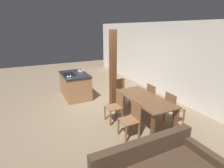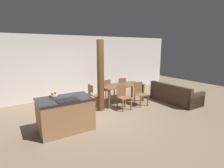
{
  "view_description": "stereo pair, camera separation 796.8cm",
  "coord_description": "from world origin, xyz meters",
  "px_view_note": "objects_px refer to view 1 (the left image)",
  "views": [
    {
      "loc": [
        4.88,
        -1.92,
        2.51
      ],
      "look_at": [
        0.6,
        0.2,
        0.95
      ],
      "focal_mm": 28.0,
      "sensor_mm": 36.0,
      "label": 1
    },
    {
      "loc": [
        -2.54,
        -4.81,
        2.2
      ],
      "look_at": [
        0.6,
        0.2,
        0.95
      ],
      "focal_mm": 28.0,
      "sensor_mm": 36.0,
      "label": 2
    }
  ],
  "objects_px": {
    "wine_glass_near": "(68,76)",
    "dining_chair_near_right": "(131,118)",
    "wine_glass_middle": "(70,76)",
    "dining_table": "(144,101)",
    "timber_post": "(113,71)",
    "dining_chair_near_left": "(116,105)",
    "dining_chair_head_end": "(121,92)",
    "kitchen_island": "(75,85)",
    "fruit_bowl": "(81,70)",
    "dining_chair_far_right": "(173,108)",
    "dining_chair_far_left": "(153,97)"
  },
  "relations": [
    {
      "from": "wine_glass_middle",
      "to": "dining_chair_near_left",
      "type": "height_order",
      "value": "wine_glass_middle"
    },
    {
      "from": "dining_table",
      "to": "timber_post",
      "type": "height_order",
      "value": "timber_post"
    },
    {
      "from": "dining_chair_near_right",
      "to": "dining_chair_far_right",
      "type": "height_order",
      "value": "same"
    },
    {
      "from": "dining_chair_near_left",
      "to": "dining_chair_far_left",
      "type": "bearing_deg",
      "value": 90.0
    },
    {
      "from": "wine_glass_near",
      "to": "dining_chair_near_left",
      "type": "bearing_deg",
      "value": 28.82
    },
    {
      "from": "dining_chair_near_right",
      "to": "dining_chair_far_left",
      "type": "relative_size",
      "value": 1.0
    },
    {
      "from": "dining_chair_near_left",
      "to": "dining_chair_far_right",
      "type": "relative_size",
      "value": 1.0
    },
    {
      "from": "dining_chair_near_left",
      "to": "dining_chair_head_end",
      "type": "relative_size",
      "value": 1.0
    },
    {
      "from": "dining_chair_near_right",
      "to": "timber_post",
      "type": "distance_m",
      "value": 1.75
    },
    {
      "from": "kitchen_island",
      "to": "wine_glass_middle",
      "type": "distance_m",
      "value": 0.89
    },
    {
      "from": "wine_glass_near",
      "to": "fruit_bowl",
      "type": "bearing_deg",
      "value": 141.26
    },
    {
      "from": "kitchen_island",
      "to": "wine_glass_middle",
      "type": "bearing_deg",
      "value": -24.77
    },
    {
      "from": "dining_table",
      "to": "dining_chair_far_left",
      "type": "distance_m",
      "value": 0.78
    },
    {
      "from": "dining_chair_near_right",
      "to": "dining_table",
      "type": "bearing_deg",
      "value": 121.58
    },
    {
      "from": "kitchen_island",
      "to": "wine_glass_near",
      "type": "bearing_deg",
      "value": -30.44
    },
    {
      "from": "wine_glass_near",
      "to": "dining_chair_near_right",
      "type": "xyz_separation_m",
      "value": [
        2.44,
        0.9,
        -0.54
      ]
    },
    {
      "from": "wine_glass_middle",
      "to": "dining_table",
      "type": "bearing_deg",
      "value": 35.83
    },
    {
      "from": "dining_chair_head_end",
      "to": "wine_glass_near",
      "type": "bearing_deg",
      "value": 153.39
    },
    {
      "from": "timber_post",
      "to": "wine_glass_near",
      "type": "bearing_deg",
      "value": -126.62
    },
    {
      "from": "kitchen_island",
      "to": "dining_chair_far_left",
      "type": "bearing_deg",
      "value": 38.82
    },
    {
      "from": "kitchen_island",
      "to": "fruit_bowl",
      "type": "distance_m",
      "value": 0.61
    },
    {
      "from": "wine_glass_middle",
      "to": "timber_post",
      "type": "distance_m",
      "value": 1.44
    },
    {
      "from": "kitchen_island",
      "to": "dining_chair_head_end",
      "type": "bearing_deg",
      "value": 39.87
    },
    {
      "from": "kitchen_island",
      "to": "dining_chair_near_right",
      "type": "distance_m",
      "value": 3.11
    },
    {
      "from": "dining_table",
      "to": "wine_glass_near",
      "type": "bearing_deg",
      "value": -142.72
    },
    {
      "from": "wine_glass_near",
      "to": "dining_chair_near_right",
      "type": "relative_size",
      "value": 0.15
    },
    {
      "from": "dining_chair_far_right",
      "to": "timber_post",
      "type": "relative_size",
      "value": 0.36
    },
    {
      "from": "dining_chair_head_end",
      "to": "dining_chair_near_right",
      "type": "bearing_deg",
      "value": -111.37
    },
    {
      "from": "fruit_bowl",
      "to": "wine_glass_near",
      "type": "distance_m",
      "value": 1.08
    },
    {
      "from": "wine_glass_near",
      "to": "dining_chair_head_end",
      "type": "relative_size",
      "value": 0.15
    },
    {
      "from": "dining_chair_head_end",
      "to": "timber_post",
      "type": "bearing_deg",
      "value": -163.54
    },
    {
      "from": "timber_post",
      "to": "dining_table",
      "type": "bearing_deg",
      "value": 17.4
    },
    {
      "from": "fruit_bowl",
      "to": "dining_chair_far_left",
      "type": "xyz_separation_m",
      "value": [
        2.48,
        1.52,
        -0.47
      ]
    },
    {
      "from": "dining_chair_near_left",
      "to": "dining_chair_head_end",
      "type": "distance_m",
      "value": 1.08
    },
    {
      "from": "fruit_bowl",
      "to": "dining_chair_far_left",
      "type": "bearing_deg",
      "value": 31.56
    },
    {
      "from": "dining_chair_near_right",
      "to": "dining_chair_head_end",
      "type": "xyz_separation_m",
      "value": [
        -1.66,
        0.65,
        0.0
      ]
    },
    {
      "from": "kitchen_island",
      "to": "wine_glass_middle",
      "type": "xyz_separation_m",
      "value": [
        0.63,
        -0.29,
        0.55
      ]
    },
    {
      "from": "dining_chair_near_left",
      "to": "dining_chair_near_right",
      "type": "bearing_deg",
      "value": 0.0
    },
    {
      "from": "wine_glass_near",
      "to": "wine_glass_middle",
      "type": "relative_size",
      "value": 1.0
    },
    {
      "from": "wine_glass_near",
      "to": "timber_post",
      "type": "xyz_separation_m",
      "value": [
        0.88,
        1.19,
        0.22
      ]
    },
    {
      "from": "dining_chair_near_right",
      "to": "dining_chair_far_right",
      "type": "bearing_deg",
      "value": 90.0
    },
    {
      "from": "dining_table",
      "to": "timber_post",
      "type": "xyz_separation_m",
      "value": [
        -1.15,
        -0.36,
        0.6
      ]
    },
    {
      "from": "dining_chair_near_left",
      "to": "wine_glass_middle",
      "type": "bearing_deg",
      "value": -153.38
    },
    {
      "from": "wine_glass_near",
      "to": "dining_chair_head_end",
      "type": "height_order",
      "value": "wine_glass_near"
    },
    {
      "from": "dining_chair_head_end",
      "to": "timber_post",
      "type": "height_order",
      "value": "timber_post"
    },
    {
      "from": "wine_glass_middle",
      "to": "dining_chair_near_left",
      "type": "xyz_separation_m",
      "value": [
        1.64,
        0.82,
        -0.54
      ]
    },
    {
      "from": "wine_glass_middle",
      "to": "dining_chair_far_right",
      "type": "relative_size",
      "value": 0.15
    },
    {
      "from": "dining_chair_far_left",
      "to": "dining_chair_near_right",
      "type": "bearing_deg",
      "value": 121.58
    },
    {
      "from": "fruit_bowl",
      "to": "wine_glass_near",
      "type": "xyz_separation_m",
      "value": [
        0.84,
        -0.68,
        0.06
      ]
    },
    {
      "from": "fruit_bowl",
      "to": "dining_chair_near_right",
      "type": "distance_m",
      "value": 3.32
    }
  ]
}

